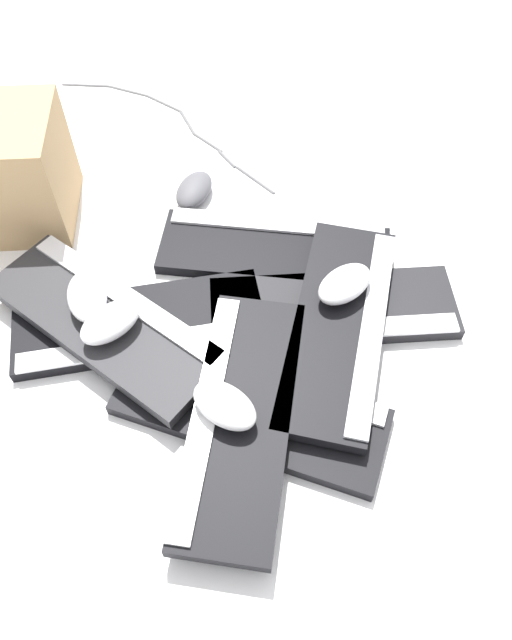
{
  "coord_description": "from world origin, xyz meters",
  "views": [
    {
      "loc": [
        0.69,
        0.06,
        0.92
      ],
      "look_at": [
        0.07,
        0.06,
        0.03
      ],
      "focal_mm": 35.0,
      "sensor_mm": 36.0,
      "label": 1
    }
  ],
  "objects_px": {
    "keyboard_5": "(240,416)",
    "keyboard_6": "(340,326)",
    "keyboard_4": "(105,321)",
    "mouse_2": "(87,296)",
    "mouse_1": "(194,190)",
    "keyboard_1": "(333,309)",
    "mouse_0": "(225,405)",
    "keyboard_3": "(140,324)",
    "keyboard_0": "(251,410)",
    "mouse_4": "(110,322)",
    "mouse_3": "(345,284)",
    "keyboard_2": "(274,249)"
  },
  "relations": [
    {
      "from": "keyboard_1",
      "to": "keyboard_4",
      "type": "xyz_separation_m",
      "value": [
        0.04,
        -0.4,
        0.03
      ]
    },
    {
      "from": "keyboard_1",
      "to": "keyboard_4",
      "type": "distance_m",
      "value": 0.4
    },
    {
      "from": "mouse_0",
      "to": "mouse_4",
      "type": "distance_m",
      "value": 0.25
    },
    {
      "from": "keyboard_1",
      "to": "mouse_2",
      "type": "bearing_deg",
      "value": -87.6
    },
    {
      "from": "keyboard_5",
      "to": "keyboard_3",
      "type": "bearing_deg",
      "value": -137.35
    },
    {
      "from": "mouse_0",
      "to": "mouse_3",
      "type": "distance_m",
      "value": 0.31
    },
    {
      "from": "keyboard_5",
      "to": "keyboard_6",
      "type": "relative_size",
      "value": 0.99
    },
    {
      "from": "mouse_1",
      "to": "mouse_4",
      "type": "height_order",
      "value": "mouse_4"
    },
    {
      "from": "keyboard_0",
      "to": "mouse_4",
      "type": "height_order",
      "value": "mouse_4"
    },
    {
      "from": "keyboard_2",
      "to": "mouse_3",
      "type": "distance_m",
      "value": 0.19
    },
    {
      "from": "keyboard_0",
      "to": "mouse_2",
      "type": "distance_m",
      "value": 0.34
    },
    {
      "from": "keyboard_0",
      "to": "keyboard_1",
      "type": "bearing_deg",
      "value": 143.31
    },
    {
      "from": "keyboard_3",
      "to": "keyboard_2",
      "type": "bearing_deg",
      "value": 125.6
    },
    {
      "from": "keyboard_4",
      "to": "keyboard_5",
      "type": "distance_m",
      "value": 0.3
    },
    {
      "from": "mouse_1",
      "to": "mouse_2",
      "type": "relative_size",
      "value": 1.0
    },
    {
      "from": "mouse_2",
      "to": "mouse_3",
      "type": "height_order",
      "value": "same"
    },
    {
      "from": "keyboard_1",
      "to": "mouse_0",
      "type": "height_order",
      "value": "mouse_0"
    },
    {
      "from": "mouse_1",
      "to": "mouse_4",
      "type": "relative_size",
      "value": 1.0
    },
    {
      "from": "keyboard_3",
      "to": "mouse_3",
      "type": "relative_size",
      "value": 4.18
    },
    {
      "from": "keyboard_3",
      "to": "keyboard_4",
      "type": "xyz_separation_m",
      "value": [
        0.01,
        -0.05,
        0.03
      ]
    },
    {
      "from": "keyboard_6",
      "to": "mouse_1",
      "type": "distance_m",
      "value": 0.45
    },
    {
      "from": "mouse_2",
      "to": "mouse_4",
      "type": "distance_m",
      "value": 0.07
    },
    {
      "from": "keyboard_4",
      "to": "keyboard_3",
      "type": "bearing_deg",
      "value": 104.79
    },
    {
      "from": "keyboard_4",
      "to": "mouse_1",
      "type": "xyz_separation_m",
      "value": [
        -0.35,
        0.13,
        -0.02
      ]
    },
    {
      "from": "keyboard_0",
      "to": "keyboard_2",
      "type": "bearing_deg",
      "value": 172.29
    },
    {
      "from": "mouse_1",
      "to": "keyboard_1",
      "type": "bearing_deg",
      "value": -118.5
    },
    {
      "from": "keyboard_1",
      "to": "keyboard_5",
      "type": "relative_size",
      "value": 0.98
    },
    {
      "from": "keyboard_4",
      "to": "mouse_4",
      "type": "distance_m",
      "value": 0.05
    },
    {
      "from": "keyboard_1",
      "to": "keyboard_3",
      "type": "xyz_separation_m",
      "value": [
        0.03,
        -0.35,
        0.0
      ]
    },
    {
      "from": "keyboard_0",
      "to": "keyboard_1",
      "type": "distance_m",
      "value": 0.25
    },
    {
      "from": "mouse_2",
      "to": "mouse_1",
      "type": "bearing_deg",
      "value": 137.76
    },
    {
      "from": "keyboard_3",
      "to": "mouse_4",
      "type": "distance_m",
      "value": 0.08
    },
    {
      "from": "keyboard_6",
      "to": "keyboard_3",
      "type": "bearing_deg",
      "value": -94.28
    },
    {
      "from": "keyboard_0",
      "to": "keyboard_3",
      "type": "xyz_separation_m",
      "value": [
        -0.17,
        -0.2,
        0.0
      ]
    },
    {
      "from": "keyboard_2",
      "to": "keyboard_4",
      "type": "distance_m",
      "value": 0.35
    },
    {
      "from": "keyboard_0",
      "to": "mouse_2",
      "type": "relative_size",
      "value": 4.23
    },
    {
      "from": "mouse_0",
      "to": "mouse_2",
      "type": "relative_size",
      "value": 1.0
    },
    {
      "from": "keyboard_3",
      "to": "keyboard_4",
      "type": "distance_m",
      "value": 0.06
    },
    {
      "from": "keyboard_4",
      "to": "mouse_2",
      "type": "relative_size",
      "value": 4.0
    },
    {
      "from": "mouse_3",
      "to": "mouse_4",
      "type": "xyz_separation_m",
      "value": [
        0.08,
        -0.39,
        0.0
      ]
    },
    {
      "from": "keyboard_3",
      "to": "mouse_0",
      "type": "height_order",
      "value": "mouse_0"
    },
    {
      "from": "mouse_0",
      "to": "mouse_2",
      "type": "bearing_deg",
      "value": -3.8
    },
    {
      "from": "keyboard_3",
      "to": "keyboard_5",
      "type": "relative_size",
      "value": 1.0
    },
    {
      "from": "keyboard_3",
      "to": "keyboard_6",
      "type": "bearing_deg",
      "value": 85.72
    },
    {
      "from": "keyboard_5",
      "to": "mouse_3",
      "type": "relative_size",
      "value": 4.16
    },
    {
      "from": "keyboard_2",
      "to": "mouse_3",
      "type": "height_order",
      "value": "mouse_3"
    },
    {
      "from": "mouse_1",
      "to": "mouse_3",
      "type": "height_order",
      "value": "mouse_3"
    },
    {
      "from": "keyboard_4",
      "to": "mouse_1",
      "type": "bearing_deg",
      "value": 158.85
    },
    {
      "from": "keyboard_0",
      "to": "keyboard_3",
      "type": "relative_size",
      "value": 1.01
    },
    {
      "from": "keyboard_0",
      "to": "mouse_0",
      "type": "distance_m",
      "value": 0.08
    }
  ]
}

